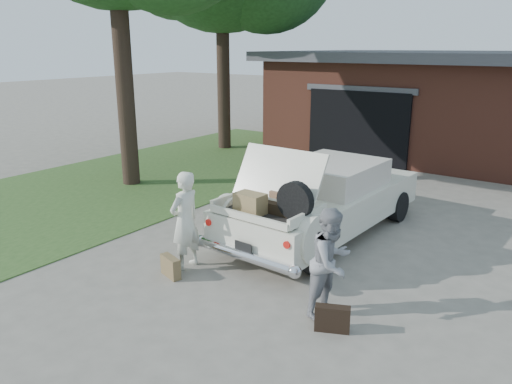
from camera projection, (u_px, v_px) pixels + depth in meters
The scene contains 8 objects.
ground at pixel (235, 264), 8.30m from camera, with size 90.00×90.00×0.00m, color gray.
grass_strip at pixel (144, 177), 13.71m from camera, with size 6.00×16.00×0.02m, color #2D4C1E.
house at pixel (474, 104), 16.24m from camera, with size 12.80×7.80×3.30m.
sedan at pixel (323, 199), 9.39m from camera, with size 2.08×4.91×1.88m.
woman_left at pixel (185, 221), 7.94m from camera, with size 0.59×0.39×1.61m, color silver.
woman_right at pixel (331, 262), 6.56m from camera, with size 0.73×0.57×1.49m, color gray.
suitcase_left at pixel (171, 267), 7.80m from camera, with size 0.43×0.14×0.33m, color olive.
suitcase_right at pixel (332, 319), 6.30m from camera, with size 0.44×0.14×0.34m, color black.
Camera 1 is at (4.72, -6.00, 3.49)m, focal length 35.00 mm.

